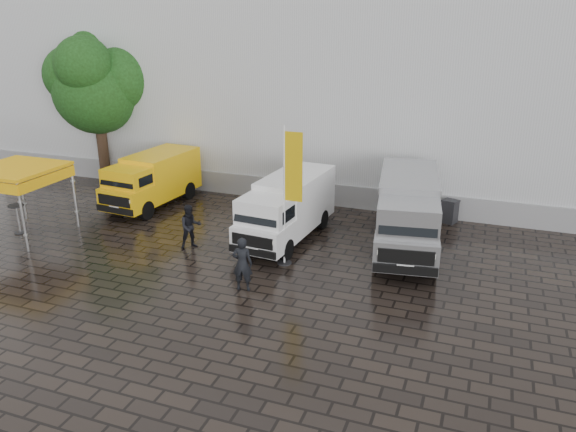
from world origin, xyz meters
name	(u,v)px	position (x,y,z in m)	size (l,w,h in m)	color
ground	(279,281)	(0.00, 0.00, 0.00)	(120.00, 120.00, 0.00)	black
exhibition_hall	(423,57)	(2.00, 16.00, 6.00)	(44.00, 16.00, 12.00)	silver
hall_plinth	(388,201)	(2.00, 7.95, 0.50)	(44.00, 0.15, 1.00)	gray
van_yellow	(152,181)	(-8.03, 5.14, 1.14)	(1.90, 4.93, 2.28)	yellow
van_white	(287,210)	(-1.04, 3.49, 1.18)	(1.81, 5.44, 2.36)	white
van_silver	(407,215)	(3.38, 4.04, 1.33)	(2.05, 6.15, 2.67)	#A4A6A9
canopy_tent	(16,172)	(-10.79, 0.40, 2.52)	(2.91, 2.91, 2.71)	silver
flagpole	(289,190)	(-0.15, 1.36, 2.68)	(0.88, 0.50, 4.82)	black
tree	(96,85)	(-12.69, 7.89, 4.82)	(4.19, 4.23, 7.52)	black
cocktail_table	(18,219)	(-11.10, 0.43, 0.58)	(0.60, 0.60, 1.15)	black
wheelie_bin	(450,211)	(4.63, 7.50, 0.49)	(0.59, 0.59, 0.98)	black
person_front	(242,264)	(-0.86, -0.92, 0.88)	(0.64, 0.42, 1.75)	black
person_tent	(190,226)	(-4.04, 1.49, 0.83)	(0.80, 0.63, 1.65)	black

